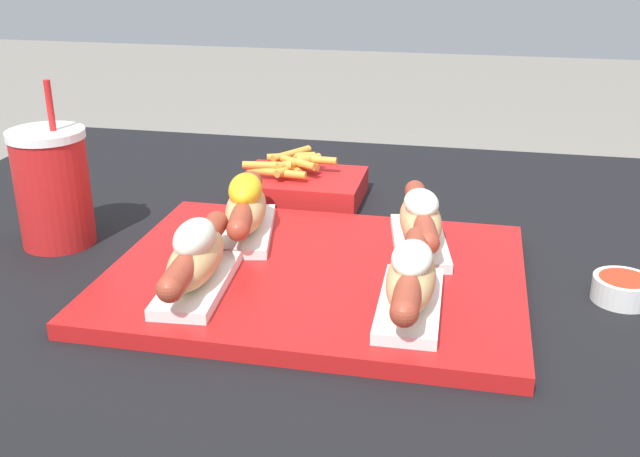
% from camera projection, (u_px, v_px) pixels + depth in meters
% --- Properties ---
extents(serving_tray, '(0.45, 0.35, 0.02)m').
position_uv_depth(serving_tray, '(316.00, 276.00, 0.83)').
color(serving_tray, red).
rests_on(serving_tray, patio_table).
extents(hot_dog_0, '(0.07, 0.19, 0.07)m').
position_uv_depth(hot_dog_0, '(196.00, 258.00, 0.77)').
color(hot_dog_0, white).
rests_on(hot_dog_0, serving_tray).
extents(hot_dog_1, '(0.06, 0.20, 0.07)m').
position_uv_depth(hot_dog_1, '(411.00, 279.00, 0.73)').
color(hot_dog_1, white).
rests_on(hot_dog_1, serving_tray).
extents(hot_dog_2, '(0.09, 0.19, 0.08)m').
position_uv_depth(hot_dog_2, '(246.00, 208.00, 0.91)').
color(hot_dog_2, white).
rests_on(hot_dog_2, serving_tray).
extents(hot_dog_3, '(0.08, 0.19, 0.07)m').
position_uv_depth(hot_dog_3, '(420.00, 220.00, 0.87)').
color(hot_dog_3, white).
rests_on(hot_dog_3, serving_tray).
extents(sauce_bowl, '(0.06, 0.06, 0.03)m').
position_uv_depth(sauce_bowl, '(623.00, 288.00, 0.79)').
color(sauce_bowl, silver).
rests_on(sauce_bowl, patio_table).
extents(drink_cup, '(0.09, 0.09, 0.21)m').
position_uv_depth(drink_cup, '(53.00, 187.00, 0.91)').
color(drink_cup, red).
rests_on(drink_cup, patio_table).
extents(fries_basket, '(0.17, 0.14, 0.06)m').
position_uv_depth(fries_basket, '(301.00, 185.00, 1.09)').
color(fries_basket, red).
rests_on(fries_basket, patio_table).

